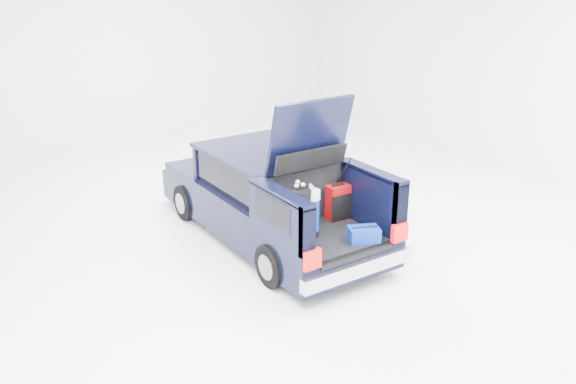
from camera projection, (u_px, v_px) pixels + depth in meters
ground at (271, 237)px, 9.89m from camera, size 14.00×14.00×0.00m
car at (267, 197)px, 9.74m from camera, size 1.87×4.65×2.47m
red_suitcase at (338, 202)px, 9.00m from camera, size 0.35×0.23×0.56m
black_golf_bag at (299, 217)px, 8.08m from camera, size 0.26×0.36×0.92m
blue_golf_bag at (312, 213)px, 8.39m from camera, size 0.27×0.27×0.77m
blue_duffel at (364, 234)px, 8.33m from camera, size 0.49×0.41×0.22m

